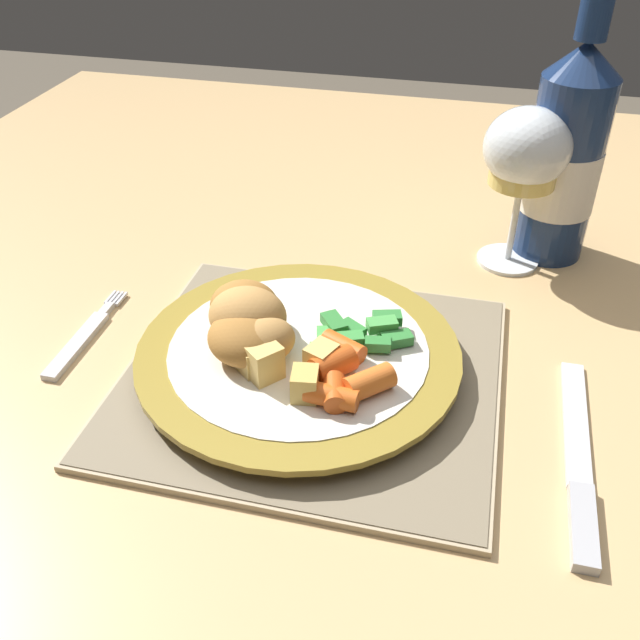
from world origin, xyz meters
name	(u,v)px	position (x,y,z in m)	size (l,w,h in m)	color
ground_plane	(317,624)	(0.00, 0.00, 0.00)	(6.00, 6.00, 0.00)	brown
dining_table	(316,313)	(0.00, 0.00, 0.65)	(1.14, 1.04, 0.74)	tan
placemat	(312,375)	(0.05, -0.22, 0.74)	(0.31, 0.29, 0.01)	tan
dinner_plate	(299,356)	(0.04, -0.21, 0.76)	(0.27, 0.27, 0.02)	white
breaded_croquettes	(250,324)	(0.00, -0.22, 0.79)	(0.10, 0.11, 0.05)	#A87033
green_beans_pile	(363,332)	(0.09, -0.19, 0.77)	(0.08, 0.06, 0.02)	#4CA84C
glazed_carrots	(343,375)	(0.08, -0.25, 0.78)	(0.07, 0.09, 0.02)	orange
fork	(82,338)	(-0.16, -0.22, 0.74)	(0.01, 0.14, 0.01)	silver
table_knife	(579,471)	(0.26, -0.27, 0.74)	(0.02, 0.21, 0.01)	silver
wine_glass	(526,154)	(0.21, 0.02, 0.86)	(0.08, 0.08, 0.17)	silver
bottle	(565,154)	(0.24, 0.05, 0.85)	(0.07, 0.07, 0.30)	navy
roast_potatoes	(280,364)	(0.03, -0.25, 0.78)	(0.08, 0.06, 0.03)	#E5BC66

